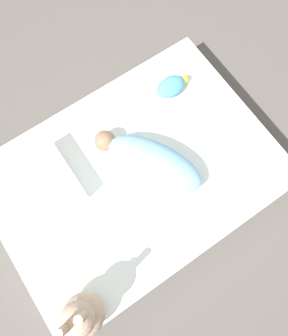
{
  "coord_description": "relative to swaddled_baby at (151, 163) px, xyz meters",
  "views": [
    {
      "loc": [
        -0.2,
        -0.38,
        1.72
      ],
      "look_at": [
        0.04,
        -0.02,
        0.27
      ],
      "focal_mm": 35.0,
      "sensor_mm": 36.0,
      "label": 1
    }
  ],
  "objects": [
    {
      "name": "bunny_plush",
      "position": [
        -0.59,
        -0.38,
        0.05
      ],
      "size": [
        0.17,
        0.17,
        0.37
      ],
      "color": "tan",
      "rests_on": "bed_mattress"
    },
    {
      "name": "turtle_plush",
      "position": [
        0.32,
        0.29,
        -0.04
      ],
      "size": [
        0.19,
        0.11,
        0.08
      ],
      "color": "#4C99C6",
      "rests_on": "bed_mattress"
    },
    {
      "name": "bed_mattress",
      "position": [
        -0.08,
        0.02,
        -0.19
      ],
      "size": [
        1.35,
        0.96,
        0.22
      ],
      "color": "white",
      "rests_on": "ground_plane"
    },
    {
      "name": "ground_plane",
      "position": [
        -0.08,
        0.02,
        -0.29
      ],
      "size": [
        12.0,
        12.0,
        0.0
      ],
      "primitive_type": "plane",
      "color": "#514C47"
    },
    {
      "name": "swaddled_baby",
      "position": [
        0.0,
        0.0,
        0.0
      ],
      "size": [
        0.4,
        0.53,
        0.16
      ],
      "rotation": [
        0.0,
        0.0,
        2.07
      ],
      "color": "#7FB7E5",
      "rests_on": "bed_mattress"
    },
    {
      "name": "pillow",
      "position": [
        -0.51,
        0.2,
        -0.02
      ],
      "size": [
        0.38,
        0.32,
        0.11
      ],
      "color": "white",
      "rests_on": "bed_mattress"
    }
  ]
}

